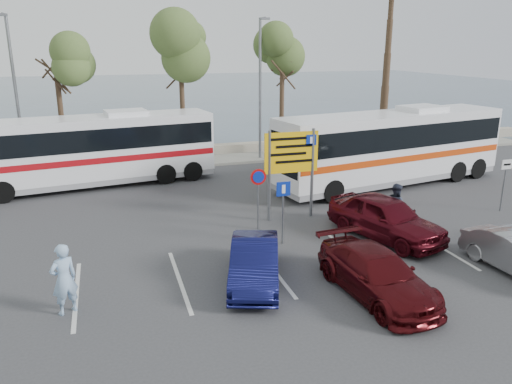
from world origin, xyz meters
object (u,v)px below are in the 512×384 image
object	(u,v)px
direction_sign	(291,159)
coach_bus_right	(391,150)
street_lamp_right	(260,82)
car_maroon	(377,274)
pedestrian_near	(64,279)
car_blue	(254,262)
car_red	(386,217)
street_lamp_left	(15,88)
pedestrian_far	(396,206)
coach_bus_left	(93,152)

from	to	relation	value
direction_sign	coach_bus_right	world-z (taller)	coach_bus_right
street_lamp_right	car_maroon	distance (m)	17.59
direction_sign	pedestrian_near	size ratio (longest dim) A/B	1.88
car_blue	car_red	distance (m)	5.84
car_maroon	pedestrian_near	bearing A→B (deg)	164.57
street_lamp_right	pedestrian_near	bearing A→B (deg)	-123.25
street_lamp_right	direction_sign	distance (m)	10.73
direction_sign	coach_bus_right	bearing A→B (deg)	26.95
street_lamp_left	car_blue	size ratio (longest dim) A/B	2.06
car_blue	car_maroon	bearing A→B (deg)	-12.07
street_lamp_left	pedestrian_far	xyz separation A→B (m)	(14.39, -12.52, -3.72)
car_blue	car_red	bearing A→B (deg)	37.79
coach_bus_left	pedestrian_near	bearing A→B (deg)	-93.09
coach_bus_left	coach_bus_right	size ratio (longest dim) A/B	0.95
street_lamp_right	pedestrian_far	xyz separation A→B (m)	(1.39, -12.52, -3.72)
street_lamp_left	car_blue	distance (m)	17.69
car_red	street_lamp_right	bearing A→B (deg)	74.37
direction_sign	car_maroon	world-z (taller)	direction_sign
car_maroon	direction_sign	bearing A→B (deg)	84.93
car_maroon	pedestrian_near	world-z (taller)	pedestrian_near
street_lamp_right	car_blue	world-z (taller)	street_lamp_right
street_lamp_right	direction_sign	size ratio (longest dim) A/B	2.23
pedestrian_near	coach_bus_left	bearing A→B (deg)	-121.14
coach_bus_left	pedestrian_near	xyz separation A→B (m)	(-0.68, -12.50, -0.72)
street_lamp_right	pedestrian_near	world-z (taller)	street_lamp_right
car_red	pedestrian_near	size ratio (longest dim) A/B	2.38
car_maroon	car_red	xyz separation A→B (m)	(2.50, 3.71, 0.14)
car_maroon	coach_bus_right	bearing A→B (deg)	51.94
street_lamp_right	car_blue	xyz separation A→B (m)	(-5.00, -15.27, -3.96)
street_lamp_right	coach_bus_left	xyz separation A→B (m)	(-9.50, -3.02, -2.92)
street_lamp_left	car_blue	xyz separation A→B (m)	(8.00, -15.27, -3.96)
car_blue	car_red	world-z (taller)	car_red
pedestrian_far	direction_sign	bearing A→B (deg)	49.91
car_blue	pedestrian_near	xyz separation A→B (m)	(-5.18, -0.25, 0.32)
street_lamp_right	coach_bus_right	distance (m)	8.81
street_lamp_left	street_lamp_right	size ratio (longest dim) A/B	1.00
direction_sign	coach_bus_left	size ratio (longest dim) A/B	0.30
street_lamp_left	car_red	xyz separation A→B (m)	(13.50, -13.31, -3.82)
street_lamp_left	direction_sign	distance (m)	15.24
street_lamp_right	car_red	world-z (taller)	street_lamp_right
street_lamp_right	coach_bus_right	world-z (taller)	street_lamp_right
pedestrian_far	coach_bus_right	bearing A→B (deg)	-36.59
car_blue	coach_bus_left	bearing A→B (deg)	128.33
direction_sign	car_blue	size ratio (longest dim) A/B	0.93
direction_sign	pedestrian_near	xyz separation A→B (m)	(-8.18, -5.20, -1.47)
coach_bus_right	car_red	world-z (taller)	coach_bus_right
street_lamp_right	direction_sign	xyz separation A→B (m)	(-2.00, -10.32, -2.17)
street_lamp_left	street_lamp_right	distance (m)	13.00
street_lamp_right	coach_bus_left	world-z (taller)	street_lamp_right
coach_bus_left	car_maroon	distance (m)	15.92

